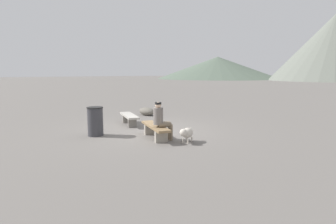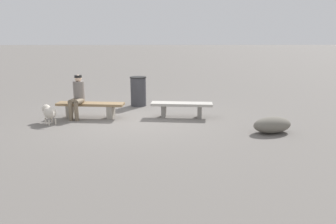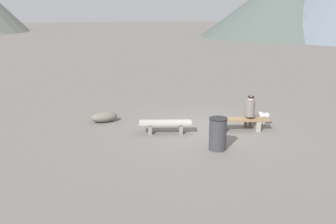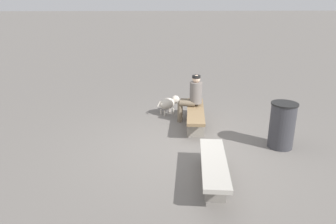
{
  "view_description": "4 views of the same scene",
  "coord_description": "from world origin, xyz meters",
  "px_view_note": "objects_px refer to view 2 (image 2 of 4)",
  "views": [
    {
      "loc": [
        9.47,
        -4.23,
        2.17
      ],
      "look_at": [
        -1.0,
        1.39,
        0.47
      ],
      "focal_mm": 30.89,
      "sensor_mm": 36.0,
      "label": 1
    },
    {
      "loc": [
        -0.55,
        8.83,
        2.21
      ],
      "look_at": [
        -0.91,
        1.4,
        0.52
      ],
      "focal_mm": 34.72,
      "sensor_mm": 36.0,
      "label": 2
    },
    {
      "loc": [
        -3.19,
        -11.94,
        4.05
      ],
      "look_at": [
        -1.15,
        0.68,
        0.5
      ],
      "focal_mm": 40.07,
      "sensor_mm": 36.0,
      "label": 3
    },
    {
      "loc": [
        -5.97,
        0.89,
        2.9
      ],
      "look_at": [
        0.84,
        0.43,
        0.51
      ],
      "focal_mm": 33.78,
      "sensor_mm": 36.0,
      "label": 4
    }
  ],
  "objects_px": {
    "bench_left": "(182,106)",
    "dog": "(49,112)",
    "bench_right": "(91,107)",
    "seated_person": "(78,94)",
    "trash_bin": "(138,91)",
    "boulder": "(272,125)"
  },
  "relations": [
    {
      "from": "bench_left",
      "to": "dog",
      "type": "bearing_deg",
      "value": 15.94
    },
    {
      "from": "bench_left",
      "to": "bench_right",
      "type": "bearing_deg",
      "value": 6.11
    },
    {
      "from": "bench_left",
      "to": "seated_person",
      "type": "xyz_separation_m",
      "value": [
        2.91,
        -0.04,
        0.37
      ]
    },
    {
      "from": "bench_right",
      "to": "trash_bin",
      "type": "distance_m",
      "value": 2.07
    },
    {
      "from": "bench_right",
      "to": "boulder",
      "type": "xyz_separation_m",
      "value": [
        -4.6,
        1.75,
        -0.11
      ]
    },
    {
      "from": "bench_right",
      "to": "seated_person",
      "type": "relative_size",
      "value": 1.59
    },
    {
      "from": "bench_right",
      "to": "bench_left",
      "type": "bearing_deg",
      "value": -173.89
    },
    {
      "from": "bench_left",
      "to": "boulder",
      "type": "distance_m",
      "value": 2.62
    },
    {
      "from": "seated_person",
      "to": "boulder",
      "type": "distance_m",
      "value": 5.24
    },
    {
      "from": "dog",
      "to": "boulder",
      "type": "height_order",
      "value": "dog"
    },
    {
      "from": "bench_left",
      "to": "dog",
      "type": "relative_size",
      "value": 2.78
    },
    {
      "from": "bench_right",
      "to": "boulder",
      "type": "height_order",
      "value": "bench_right"
    },
    {
      "from": "seated_person",
      "to": "dog",
      "type": "distance_m",
      "value": 0.93
    },
    {
      "from": "trash_bin",
      "to": "boulder",
      "type": "distance_m",
      "value": 4.73
    },
    {
      "from": "bench_left",
      "to": "bench_right",
      "type": "height_order",
      "value": "bench_right"
    },
    {
      "from": "bench_left",
      "to": "trash_bin",
      "type": "relative_size",
      "value": 1.83
    },
    {
      "from": "bench_right",
      "to": "dog",
      "type": "relative_size",
      "value": 3.02
    },
    {
      "from": "seated_person",
      "to": "trash_bin",
      "type": "height_order",
      "value": "seated_person"
    },
    {
      "from": "dog",
      "to": "trash_bin",
      "type": "height_order",
      "value": "trash_bin"
    },
    {
      "from": "bench_left",
      "to": "boulder",
      "type": "bearing_deg",
      "value": 148.42
    },
    {
      "from": "dog",
      "to": "trash_bin",
      "type": "relative_size",
      "value": 0.66
    },
    {
      "from": "dog",
      "to": "boulder",
      "type": "relative_size",
      "value": 0.66
    }
  ]
}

